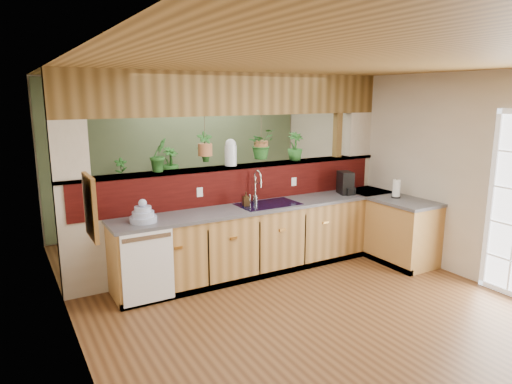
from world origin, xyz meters
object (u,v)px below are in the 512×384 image
soap_dispenser (246,199)px  glass_jar (231,152)px  paper_towel (396,189)px  faucet (256,185)px  shelving_console (150,206)px  dish_stack (143,215)px  coffee_maker (346,184)px

soap_dispenser → glass_jar: (-0.05, 0.32, 0.58)m
glass_jar → paper_towel: bearing=-23.8°
faucet → shelving_console: bearing=111.4°
dish_stack → soap_dispenser: 1.38m
dish_stack → soap_dispenser: bearing=3.8°
coffee_maker → shelving_console: (-2.23, 2.29, -0.55)m
paper_towel → glass_jar: size_ratio=0.76×
faucet → paper_towel: size_ratio=1.64×
soap_dispenser → shelving_console: soap_dispenser is taller
paper_towel → glass_jar: 2.38m
soap_dispenser → paper_towel: bearing=-16.5°
paper_towel → faucet: bearing=158.8°
coffee_maker → glass_jar: (-1.67, 0.39, 0.52)m
dish_stack → shelving_console: bearing=71.8°
faucet → coffee_maker: size_ratio=1.37×
paper_towel → shelving_console: (-2.68, 2.83, -0.52)m
soap_dispenser → coffee_maker: size_ratio=0.57×
coffee_maker → glass_jar: 1.79m
dish_stack → shelving_console: size_ratio=0.22×
faucet → dish_stack: 1.61m
faucet → dish_stack: (-1.59, -0.20, -0.16)m
soap_dispenser → coffee_maker: coffee_maker is taller
faucet → coffee_maker: (1.40, -0.17, -0.09)m
paper_towel → shelving_console: size_ratio=0.19×
faucet → soap_dispenser: size_ratio=2.40×
faucet → paper_towel: 1.99m
faucet → soap_dispenser: (-0.22, -0.11, -0.15)m
dish_stack → paper_towel: bearing=-8.6°
soap_dispenser → glass_jar: glass_jar is taller
dish_stack → soap_dispenser: dish_stack is taller
faucet → shelving_console: (-0.83, 2.12, -0.64)m
soap_dispenser → glass_jar: bearing=99.5°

